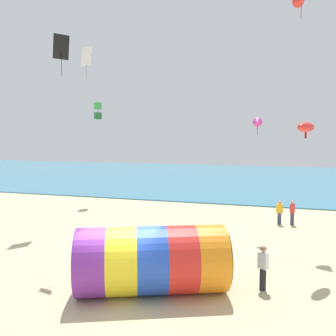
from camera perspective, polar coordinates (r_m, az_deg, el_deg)
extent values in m
plane|color=#CCBA8C|center=(14.10, -7.46, -18.97)|extent=(120.00, 120.00, 0.00)
cube|color=teal|center=(51.09, 11.16, -1.48)|extent=(120.00, 40.00, 0.10)
cylinder|color=purple|center=(13.99, -11.58, -13.88)|extent=(1.95, 2.66, 2.44)
cylinder|color=yellow|center=(13.92, -7.07, -13.90)|extent=(1.95, 2.66, 2.44)
cylinder|color=blue|center=(13.94, -2.54, -13.85)|extent=(1.95, 2.66, 2.44)
cylinder|color=red|center=(14.04, 1.95, -13.71)|extent=(1.95, 2.66, 2.44)
cylinder|color=orange|center=(14.21, 6.35, -13.49)|extent=(1.95, 2.66, 2.44)
cylinder|color=black|center=(14.34, 8.58, -13.36)|extent=(0.94, 2.08, 2.24)
cylinder|color=black|center=(14.88, 14.25, -16.08)|extent=(0.24, 0.24, 0.81)
cube|color=white|center=(14.64, 14.31, -13.49)|extent=(0.42, 0.37, 0.61)
sphere|color=#9E7051|center=(14.51, 14.35, -11.86)|extent=(0.22, 0.22, 0.22)
cone|color=red|center=(24.94, 19.67, 22.93)|extent=(1.10, 1.15, 0.89)
cylinder|color=maroon|center=(24.76, 19.63, 21.57)|extent=(0.03, 0.03, 0.82)
cone|color=#D1339E|center=(22.32, 13.47, 6.81)|extent=(0.57, 0.59, 0.57)
cylinder|color=#7D1E5E|center=(22.31, 13.45, 5.66)|extent=(0.03, 0.03, 0.59)
cube|color=green|center=(32.80, -10.67, 9.28)|extent=(0.74, 0.74, 0.56)
cube|color=#1E642A|center=(32.74, -10.64, 7.82)|extent=(0.74, 0.74, 0.56)
cylinder|color=black|center=(32.77, -10.66, 8.55)|extent=(0.02, 0.02, 1.49)
cube|color=black|center=(26.46, -15.97, 17.32)|extent=(0.83, 1.05, 1.54)
cylinder|color=black|center=(26.25, -15.91, 15.04)|extent=(0.03, 0.03, 1.56)
cube|color=white|center=(18.93, -12.33, 16.33)|extent=(0.63, 0.32, 0.87)
cylinder|color=gray|center=(18.82, -12.30, 14.52)|extent=(0.03, 0.03, 0.88)
ellipsoid|color=red|center=(17.22, 20.28, 5.85)|extent=(1.08, 1.49, 0.50)
cube|color=maroon|center=(17.21, 20.25, 4.86)|extent=(0.10, 0.19, 0.36)
cylinder|color=#383D56|center=(25.33, 16.60, -7.40)|extent=(0.24, 0.24, 0.76)
cube|color=yellow|center=(25.20, 16.64, -5.93)|extent=(0.42, 0.37, 0.57)
sphere|color=tan|center=(25.12, 16.66, -5.02)|extent=(0.20, 0.20, 0.20)
cylinder|color=#383D56|center=(25.43, 18.39, -7.37)|extent=(0.24, 0.24, 0.78)
cube|color=red|center=(25.30, 18.43, -5.87)|extent=(0.32, 0.41, 0.58)
sphere|color=tan|center=(25.22, 18.46, -4.94)|extent=(0.21, 0.21, 0.21)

